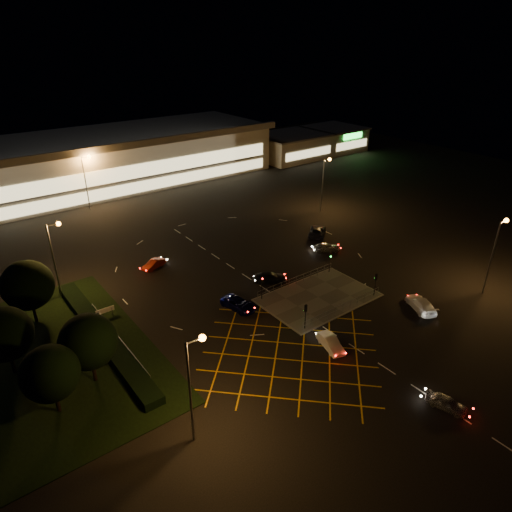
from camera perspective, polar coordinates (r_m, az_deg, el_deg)
ground at (r=58.89m, az=5.01°, el=-5.03°), size 180.00×180.00×0.00m
pedestrian_island at (r=58.84m, az=7.77°, el=-5.15°), size 14.00×9.00×0.12m
grass_verge at (r=52.97m, az=-23.64°, el=-11.44°), size 18.00×30.00×0.08m
hedge at (r=53.54m, az=-18.59°, el=-9.41°), size 2.00×26.00×1.00m
supermarket at (r=107.58m, az=-17.83°, el=11.53°), size 72.00×26.50×10.50m
retail_unit_a at (r=124.28m, az=4.37°, el=13.55°), size 18.80×14.80×6.35m
retail_unit_b at (r=135.16m, az=9.66°, el=14.31°), size 14.80×14.80×6.35m
streetlight_sw at (r=36.81m, az=-7.78°, el=-14.64°), size 1.78×0.56×10.03m
streetlight_se at (r=64.00m, az=27.82°, el=1.11°), size 1.78×0.56×10.03m
streetlight_nw at (r=60.81m, az=-23.79°, el=0.73°), size 1.78×0.56×10.03m
streetlight_ne at (r=85.20m, az=8.58°, el=9.69°), size 1.78×0.56×10.03m
streetlight_far_left at (r=91.57m, az=-20.40°, el=9.51°), size 1.78×0.56×10.03m
streetlight_far_right at (r=110.95m, az=-0.43°, el=13.85°), size 1.78×0.56×10.03m
signal_sw at (r=51.63m, az=6.22°, el=-6.94°), size 0.28×0.30×3.15m
signal_se at (r=59.47m, az=14.75°, el=-2.91°), size 0.28×0.30×3.15m
signal_nw at (r=56.76m, az=0.74°, el=-3.44°), size 0.28×0.30×3.15m
signal_ne at (r=63.98m, az=9.26°, el=-0.17°), size 0.28×0.30×3.15m
tree_a at (r=43.82m, az=-24.35°, el=-13.23°), size 5.04×5.04×6.86m
tree_b at (r=50.12m, az=-28.98°, el=-8.55°), size 5.40×5.40×7.35m
tree_c at (r=57.27m, az=-26.66°, el=-3.28°), size 5.76×5.76×7.84m
tree_e at (r=45.80m, az=-20.24°, el=-10.02°), size 5.40×5.40×7.35m
car_near_silver at (r=46.23m, az=22.72°, el=-16.57°), size 2.35×3.83×1.22m
car_queue_white at (r=50.13m, az=9.30°, el=-10.68°), size 2.44×4.25×1.32m
car_left_blue at (r=55.94m, az=-2.19°, el=-5.99°), size 3.08×5.11×1.33m
car_far_dkgrey at (r=61.68m, az=1.77°, el=-2.67°), size 4.85×3.91×1.32m
car_right_silver at (r=70.91m, az=8.77°, el=1.10°), size 4.34×3.40×1.38m
car_circ_red at (r=66.77m, az=-12.67°, el=-1.01°), size 3.91×2.45×1.22m
car_east_grey at (r=76.28m, az=7.66°, el=3.10°), size 5.79×5.46×1.52m
car_approach_white at (r=59.22m, az=19.92°, el=-5.67°), size 4.04×5.42×1.46m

